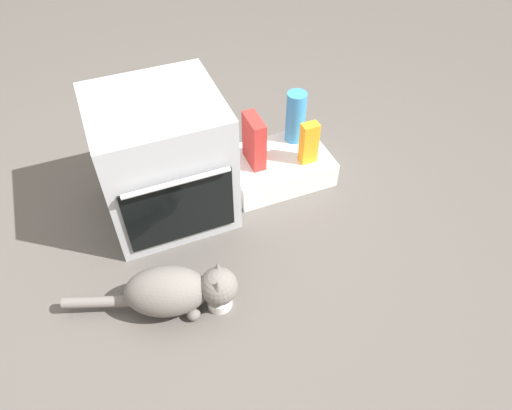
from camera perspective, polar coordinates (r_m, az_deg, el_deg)
ground at (r=2.30m, az=-7.61°, el=-6.24°), size 8.00×8.00×0.00m
oven at (r=2.31m, az=-11.43°, el=5.52°), size 0.60×0.62×0.66m
pantry_cabinet at (r=2.62m, az=2.71°, el=4.75°), size 0.56×0.39×0.15m
food_bowl at (r=2.10m, az=-4.52°, el=-11.67°), size 0.11×0.11×0.07m
cat at (r=2.04m, az=-9.85°, el=-10.35°), size 0.73×0.33×0.24m
juice_carton at (r=2.49m, az=6.55°, el=7.61°), size 0.09×0.06×0.24m
cereal_box at (r=2.45m, az=-0.23°, el=7.91°), size 0.07×0.18×0.28m
water_bottle at (r=2.62m, az=4.92°, el=10.78°), size 0.11×0.11×0.30m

